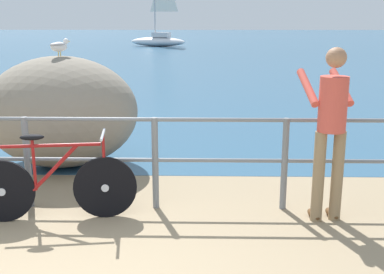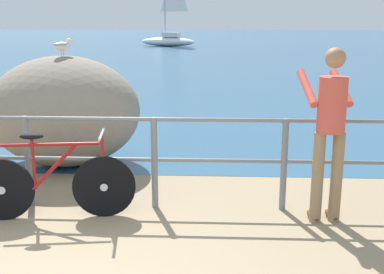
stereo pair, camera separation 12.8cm
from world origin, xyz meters
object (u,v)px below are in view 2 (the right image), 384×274
person_at_railing (330,127)px  sailboat (168,37)px  breakwater_boulder_main (64,111)px  seagull (62,46)px  bicycle (54,183)px

person_at_railing → sailboat: bearing=-0.1°
breakwater_boulder_main → seagull: seagull is taller
breakwater_boulder_main → sailboat: size_ratio=0.35×
person_at_railing → seagull: (-3.22, 1.79, 0.70)m
bicycle → breakwater_boulder_main: bearing=95.6°
breakwater_boulder_main → bicycle: bearing=-76.6°
breakwater_boulder_main → sailboat: bearing=92.7°
seagull → sailboat: size_ratio=0.05×
person_at_railing → breakwater_boulder_main: person_at_railing is taller
breakwater_boulder_main → person_at_railing: bearing=-29.5°
bicycle → sailboat: sailboat is taller
person_at_railing → breakwater_boulder_main: bearing=52.1°
person_at_railing → sailboat: 32.98m
breakwater_boulder_main → sailboat: (-1.46, 30.79, -0.07)m
bicycle → person_at_railing: 2.87m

